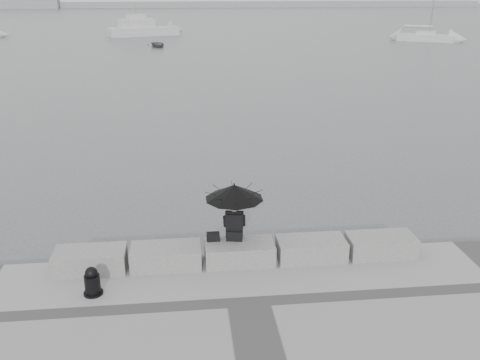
{
  "coord_description": "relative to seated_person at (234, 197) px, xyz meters",
  "views": [
    {
      "loc": [
        -1.18,
        -11.47,
        6.64
      ],
      "look_at": [
        0.38,
        3.0,
        1.28
      ],
      "focal_mm": 40.0,
      "sensor_mm": 36.0,
      "label": 1
    }
  ],
  "objects": [
    {
      "name": "stone_block_far_left",
      "position": [
        -3.31,
        -0.25,
        -1.29
      ],
      "size": [
        1.6,
        0.8,
        0.5
      ],
      "primitive_type": "cube",
      "color": "slate",
      "rests_on": "promenade"
    },
    {
      "name": "mooring_bollard",
      "position": [
        -3.11,
        -1.29,
        -1.27
      ],
      "size": [
        0.41,
        0.41,
        0.64
      ],
      "color": "black",
      "rests_on": "promenade"
    },
    {
      "name": "seated_person",
      "position": [
        0.0,
        0.0,
        0.0
      ],
      "size": [
        1.36,
        1.36,
        1.39
      ],
      "rotation": [
        0.0,
        0.0,
        -0.17
      ],
      "color": "black",
      "rests_on": "stone_block_centre"
    },
    {
      "name": "stone_block_far_right",
      "position": [
        3.49,
        -0.25,
        -1.29
      ],
      "size": [
        1.6,
        0.8,
        0.5
      ],
      "primitive_type": "cube",
      "color": "slate",
      "rests_on": "promenade"
    },
    {
      "name": "ground",
      "position": [
        0.09,
        0.2,
        -2.04
      ],
      "size": [
        360.0,
        360.0,
        0.0
      ],
      "primitive_type": "plane",
      "color": "#4A4C4F",
      "rests_on": "ground"
    },
    {
      "name": "stone_block_right",
      "position": [
        1.79,
        -0.25,
        -1.29
      ],
      "size": [
        1.6,
        0.8,
        0.5
      ],
      "primitive_type": "cube",
      "color": "slate",
      "rests_on": "promenade"
    },
    {
      "name": "bag",
      "position": [
        -0.5,
        -0.05,
        -0.95
      ],
      "size": [
        0.3,
        0.17,
        0.19
      ],
      "primitive_type": "cube",
      "color": "black",
      "rests_on": "stone_block_centre"
    },
    {
      "name": "dinghy",
      "position": [
        -3.65,
        50.42,
        -1.78
      ],
      "size": [
        3.31,
        2.11,
        0.52
      ],
      "primitive_type": "imported",
      "rotation": [
        0.0,
        0.0,
        0.28
      ],
      "color": "slate",
      "rests_on": "ground"
    },
    {
      "name": "distant_landmass",
      "position": [
        -8.04,
        154.71,
        -1.14
      ],
      "size": [
        180.0,
        8.0,
        2.8
      ],
      "color": "gray",
      "rests_on": "ground"
    },
    {
      "name": "motor_cruiser",
      "position": [
        -5.99,
        64.07,
        -1.15
      ],
      "size": [
        9.66,
        5.57,
        4.5
      ],
      "rotation": [
        0.0,
        0.0,
        0.32
      ],
      "color": "silver",
      "rests_on": "ground"
    },
    {
      "name": "stone_block_left",
      "position": [
        -1.61,
        -0.25,
        -1.29
      ],
      "size": [
        1.6,
        0.8,
        0.5
      ],
      "primitive_type": "cube",
      "color": "slate",
      "rests_on": "promenade"
    },
    {
      "name": "stone_block_centre",
      "position": [
        0.09,
        -0.25,
        -1.29
      ],
      "size": [
        1.6,
        0.8,
        0.5
      ],
      "primitive_type": "cube",
      "color": "slate",
      "rests_on": "promenade"
    },
    {
      "name": "sailboat_right",
      "position": [
        28.72,
        53.08,
        -1.5
      ],
      "size": [
        6.86,
        5.46,
        12.9
      ],
      "rotation": [
        0.0,
        0.0,
        -0.55
      ],
      "color": "silver",
      "rests_on": "ground"
    }
  ]
}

